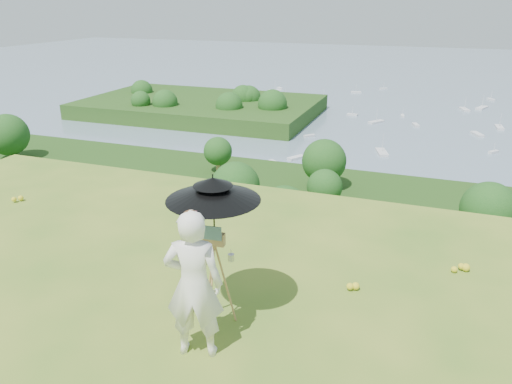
% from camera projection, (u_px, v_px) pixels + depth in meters
% --- Properties ---
extents(forest_slope, '(140.00, 56.00, 22.00)m').
position_uv_depth(forest_slope, '(359.00, 379.00, 46.41)').
color(forest_slope, '#18390F').
rests_on(forest_slope, bay_water).
extents(shoreline_tier, '(170.00, 28.00, 8.00)m').
position_uv_depth(shoreline_tier, '(394.00, 253.00, 83.96)').
color(shoreline_tier, slate).
rests_on(shoreline_tier, bay_water).
extents(bay_water, '(700.00, 700.00, 0.00)m').
position_uv_depth(bay_water, '(431.00, 88.00, 227.73)').
color(bay_water, slate).
rests_on(bay_water, ground).
extents(peninsula, '(90.00, 60.00, 12.00)m').
position_uv_depth(peninsula, '(200.00, 100.00, 175.54)').
color(peninsula, '#18390F').
rests_on(peninsula, bay_water).
extents(slope_trees, '(110.00, 50.00, 6.00)m').
position_uv_depth(slope_trees, '(371.00, 244.00, 41.35)').
color(slope_trees, '#144416').
rests_on(slope_trees, forest_slope).
extents(harbor_town, '(110.00, 22.00, 5.00)m').
position_uv_depth(harbor_town, '(398.00, 218.00, 81.62)').
color(harbor_town, silver).
rests_on(harbor_town, shoreline_tier).
extents(moored_boats, '(140.00, 140.00, 0.70)m').
position_uv_depth(moored_boats, '(382.00, 123.00, 162.43)').
color(moored_boats, silver).
rests_on(moored_boats, bay_water).
extents(wildflowers, '(10.00, 10.50, 0.12)m').
position_uv_depth(wildflowers, '(41.00, 380.00, 5.49)').
color(wildflowers, yellow).
rests_on(wildflowers, ground).
extents(painter, '(0.77, 0.61, 1.86)m').
position_uv_depth(painter, '(194.00, 285.00, 5.68)').
color(painter, white).
rests_on(painter, ground).
extents(field_easel, '(0.59, 0.59, 1.42)m').
position_uv_depth(field_easel, '(215.00, 275.00, 6.30)').
color(field_easel, '#A97747').
rests_on(field_easel, ground).
extents(sun_umbrella, '(1.39, 1.39, 0.89)m').
position_uv_depth(sun_umbrella, '(214.00, 209.00, 6.01)').
color(sun_umbrella, black).
rests_on(sun_umbrella, field_easel).
extents(painter_cap, '(0.25, 0.28, 0.10)m').
position_uv_depth(painter_cap, '(190.00, 215.00, 5.37)').
color(painter_cap, '#BD676C').
rests_on(painter_cap, painter).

